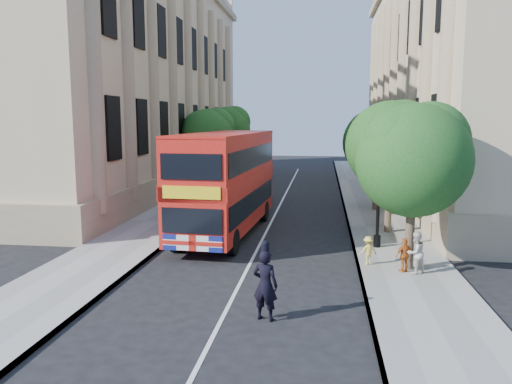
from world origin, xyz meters
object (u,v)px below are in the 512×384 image
at_px(lamp_post, 379,191).
at_px(woman_pedestrian, 416,253).
at_px(box_van, 246,182).
at_px(police_constable, 265,285).
at_px(double_decker_bus, 226,180).

relative_size(lamp_post, woman_pedestrian, 3.50).
distance_m(lamp_post, box_van, 12.25).
relative_size(box_van, woman_pedestrian, 3.75).
height_order(lamp_post, police_constable, lamp_post).
bearing_deg(police_constable, box_van, -63.00).
bearing_deg(box_van, woman_pedestrian, -62.43).
relative_size(double_decker_bus, woman_pedestrian, 7.05).
distance_m(lamp_post, double_decker_bus, 7.13).
relative_size(lamp_post, double_decker_bus, 0.50).
distance_m(double_decker_bus, box_van, 7.99).
xyz_separation_m(double_decker_bus, police_constable, (3.02, -10.03, -1.63)).
relative_size(lamp_post, police_constable, 2.62).
bearing_deg(box_van, double_decker_bus, -91.34).
bearing_deg(woman_pedestrian, police_constable, 9.02).
height_order(double_decker_bus, box_van, double_decker_bus).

